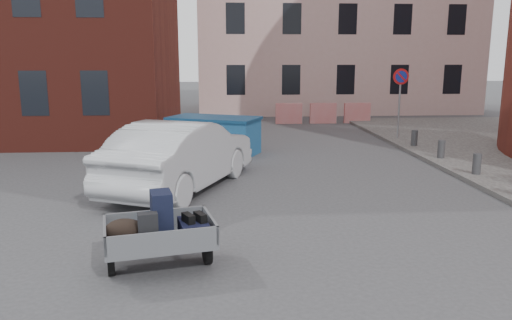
{
  "coord_description": "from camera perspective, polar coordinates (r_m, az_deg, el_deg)",
  "views": [
    {
      "loc": [
        -0.74,
        -9.15,
        3.15
      ],
      "look_at": [
        -0.07,
        0.86,
        1.1
      ],
      "focal_mm": 35.0,
      "sensor_mm": 36.0,
      "label": 1
    }
  ],
  "objects": [
    {
      "name": "dumpster",
      "position": [
        16.79,
        -4.81,
        2.85
      ],
      "size": [
        3.31,
        2.59,
        1.23
      ],
      "rotation": [
        0.0,
        0.0,
        -0.42
      ],
      "color": "#1D568A",
      "rests_on": "ground"
    },
    {
      "name": "silver_car",
      "position": [
        12.26,
        -8.48,
        0.59
      ],
      "size": [
        3.66,
        5.42,
        1.69
      ],
      "primitive_type": "imported",
      "rotation": [
        0.0,
        0.0,
        2.74
      ],
      "color": "#B4B7BC",
      "rests_on": "ground"
    },
    {
      "name": "trailer",
      "position": [
        7.69,
        -11.08,
        -7.97
      ],
      "size": [
        1.81,
        1.94,
        1.2
      ],
      "rotation": [
        0.0,
        0.0,
        0.23
      ],
      "color": "black",
      "rests_on": "ground"
    },
    {
      "name": "ground",
      "position": [
        9.7,
        0.75,
        -7.39
      ],
      "size": [
        120.0,
        120.0,
        0.0
      ],
      "primitive_type": "plane",
      "color": "#38383A",
      "rests_on": "ground"
    },
    {
      "name": "no_parking_sign",
      "position": [
        19.85,
        16.16,
        7.83
      ],
      "size": [
        0.6,
        0.09,
        2.65
      ],
      "color": "gray",
      "rests_on": "sidewalk"
    },
    {
      "name": "bollards",
      "position": [
        14.51,
        23.92,
        -0.4
      ],
      "size": [
        0.22,
        9.02,
        0.55
      ],
      "color": "#3A3A3D",
      "rests_on": "sidewalk"
    },
    {
      "name": "barriers",
      "position": [
        24.79,
        7.7,
        5.32
      ],
      "size": [
        4.7,
        0.18,
        1.0
      ],
      "color": "red",
      "rests_on": "ground"
    }
  ]
}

